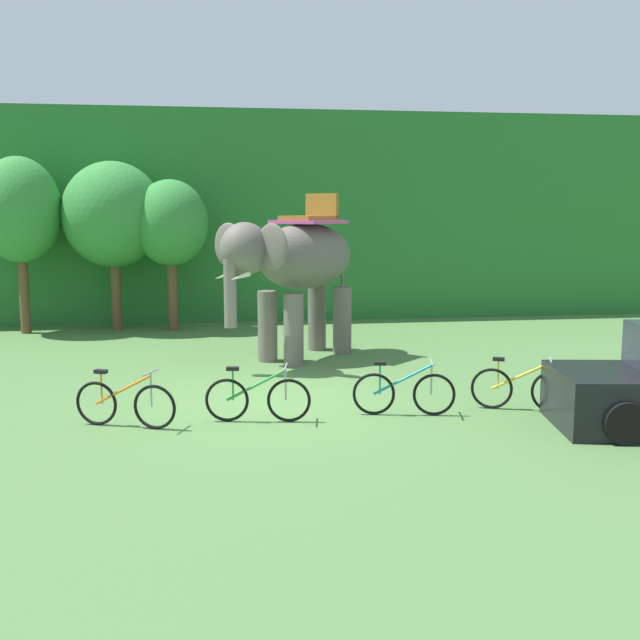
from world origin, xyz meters
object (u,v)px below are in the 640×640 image
object	(u,v)px
tree_left	(171,224)
elephant	(296,263)
bike_green	(258,398)
bike_teal	(404,392)
bike_orange	(125,403)
bike_yellow	(522,388)
tree_center	(19,211)
tree_right	(113,215)

from	to	relation	value
tree_left	elephant	distance (m)	5.64
elephant	bike_green	distance (m)	5.48
bike_teal	bike_orange	bearing A→B (deg)	-179.16
bike_green	bike_yellow	world-z (taller)	same
elephant	bike_orange	bearing A→B (deg)	-123.00
tree_center	bike_teal	distance (m)	13.16
bike_teal	bike_green	bearing A→B (deg)	-178.72
bike_orange	bike_green	xyz separation A→B (m)	(2.08, 0.01, 0.00)
bike_green	bike_teal	world-z (taller)	same
elephant	bike_yellow	bearing A→B (deg)	-56.50
tree_right	tree_left	world-z (taller)	tree_right
tree_right	bike_green	size ratio (longest dim) A/B	2.81
tree_right	elephant	xyz separation A→B (m)	(4.62, -5.05, -1.06)
bike_orange	bike_yellow	bearing A→B (deg)	0.56
tree_right	bike_yellow	distance (m)	13.10
tree_center	bike_teal	size ratio (longest dim) A/B	2.87
elephant	tree_left	bearing A→B (deg)	122.72
tree_right	bike_orange	distance (m)	10.58
tree_left	bike_orange	bearing A→B (deg)	-91.53
tree_left	tree_center	bearing A→B (deg)	178.74
tree_center	elephant	world-z (taller)	tree_center
tree_center	tree_left	world-z (taller)	tree_center
bike_green	bike_teal	bearing A→B (deg)	1.28
tree_center	bike_orange	xyz separation A→B (m)	(3.79, -9.83, -3.00)
tree_left	elephant	xyz separation A→B (m)	(3.02, -4.69, -0.82)
bike_teal	tree_right	bearing A→B (deg)	120.28
bike_orange	bike_green	distance (m)	2.08
tree_left	bike_yellow	bearing A→B (deg)	-56.88
tree_center	bike_yellow	size ratio (longest dim) A/B	3.03
bike_yellow	bike_orange	bearing A→B (deg)	-179.44
bike_yellow	tree_left	bearing A→B (deg)	123.12
tree_left	elephant	world-z (taller)	tree_left
tree_center	bike_yellow	distance (m)	14.55
tree_right	elephant	world-z (taller)	tree_right
tree_right	bike_orange	bearing A→B (deg)	-82.42
tree_right	elephant	size ratio (longest dim) A/B	1.26
bike_green	bike_teal	xyz separation A→B (m)	(2.43, 0.05, 0.00)
bike_green	tree_right	bearing A→B (deg)	108.76
elephant	bike_yellow	size ratio (longest dim) A/B	2.36
elephant	tree_center	bearing A→B (deg)	145.90
tree_left	bike_green	world-z (taller)	tree_left
bike_green	elephant	bearing A→B (deg)	76.66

